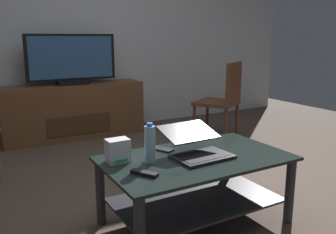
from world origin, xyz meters
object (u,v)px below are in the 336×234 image
laptop (197,146)px  water_bottle_near (150,144)px  dining_chair (223,97)px  router_box (118,151)px  cell_phone (163,149)px  coffee_table (196,178)px  television (72,61)px  tv_remote (144,173)px  media_cabinet (74,111)px

laptop → water_bottle_near: size_ratio=1.67×
dining_chair → router_box: dining_chair is taller
laptop → water_bottle_near: bearing=174.6°
cell_phone → coffee_table: bearing=-91.5°
coffee_table → television: size_ratio=1.13×
tv_remote → cell_phone: bearing=16.1°
television → dining_chair: (1.45, -0.98, -0.41)m
media_cabinet → laptop: size_ratio=4.04×
media_cabinet → water_bottle_near: bearing=-94.3°
television → laptop: bearing=-86.7°
dining_chair → laptop: (-1.32, -1.39, -0.00)m
television → router_box: 2.30m
tv_remote → dining_chair: bearing=9.2°
cell_phone → tv_remote: tv_remote is taller
coffee_table → dining_chair: size_ratio=1.28×
cell_phone → router_box: bearing=163.4°
media_cabinet → cell_phone: 2.20m
laptop → water_bottle_near: (-0.32, 0.03, 0.06)m
router_box → cell_phone: router_box is taller
dining_chair → tv_remote: size_ratio=5.70×
television → cell_phone: television is taller
router_box → water_bottle_near: water_bottle_near is taller
coffee_table → water_bottle_near: size_ratio=4.77×
router_box → tv_remote: (0.05, -0.26, -0.06)m
coffee_table → dining_chair: 1.96m
cell_phone → dining_chair: bearing=11.5°
coffee_table → television: 2.48m
dining_chair → tv_remote: 2.32m
television → tv_remote: television is taller
dining_chair → media_cabinet: bearing=145.4°
coffee_table → laptop: size_ratio=2.86×
media_cabinet → laptop: media_cabinet is taller
laptop → cell_phone: size_ratio=2.91×
media_cabinet → laptop: (0.14, -2.40, 0.19)m
router_box → water_bottle_near: bearing=-32.0°
media_cabinet → television: (0.00, -0.02, 0.60)m
television → media_cabinet: bearing=90.0°
coffee_table → tv_remote: tv_remote is taller
cell_phone → television: bearing=62.1°
router_box → cell_phone: 0.36m
water_bottle_near → cell_phone: size_ratio=1.74×
router_box → tv_remote: router_box is taller
media_cabinet → laptop: bearing=-86.8°
media_cabinet → cell_phone: size_ratio=11.74×
laptop → router_box: 0.50m
water_bottle_near → router_box: bearing=148.0°
router_box → laptop: bearing=-15.4°
laptop → tv_remote: bearing=-162.9°
laptop → cell_phone: bearing=123.3°
media_cabinet → cell_phone: media_cabinet is taller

